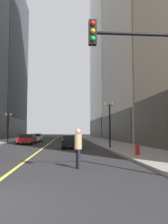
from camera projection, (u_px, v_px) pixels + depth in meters
name	position (u px, v px, depth m)	size (l,w,h in m)	color
ground_plane	(52.00, 141.00, 40.04)	(200.00, 200.00, 0.00)	#262628
sidewalk_left	(3.00, 141.00, 39.41)	(4.50, 78.00, 0.15)	gray
sidewalk_right	(100.00, 141.00, 40.69)	(4.50, 78.00, 0.15)	gray
lane_centre_stripe	(52.00, 141.00, 40.04)	(0.16, 70.00, 0.01)	#E5D64C
building_right_mid	(145.00, 32.00, 42.42)	(12.13, 24.00, 39.13)	#B7AD99
building_right_far	(118.00, 53.00, 68.20)	(13.63, 26.00, 48.59)	#B7AD99
car_black	(71.00, 141.00, 23.44)	(1.92, 4.21, 1.32)	black
car_red	(27.00, 139.00, 30.93)	(2.02, 4.33, 1.32)	#B21919
car_white	(36.00, 137.00, 37.69)	(1.76, 4.60, 1.32)	silver
pedestrian_in_tan_trench	(78.00, 145.00, 10.67)	(0.43, 0.43, 1.79)	black
traffic_light_near_right	(152.00, 74.00, 8.45)	(3.43, 0.35, 5.65)	black
street_lamp_left_far	(8.00, 121.00, 35.55)	(1.06, 0.36, 4.43)	black
street_lamp_right_mid	(110.00, 115.00, 22.14)	(1.06, 0.36, 4.43)	black
fire_hydrant_right	(137.00, 151.00, 15.19)	(0.28, 0.28, 0.80)	red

